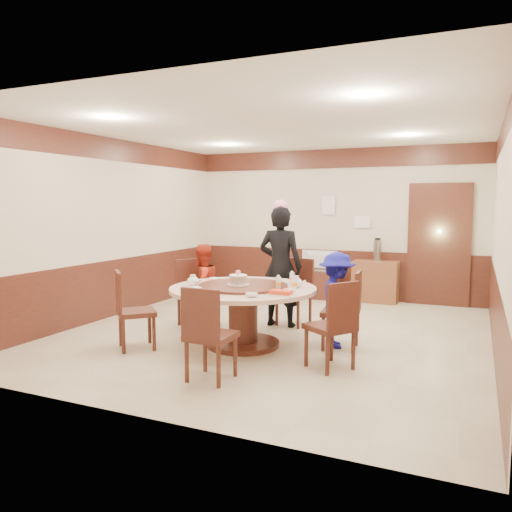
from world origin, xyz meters
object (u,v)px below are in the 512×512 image
at_px(banquet_table, 243,304).
at_px(thermos, 377,251).
at_px(person_blue, 337,300).
at_px(tv_stand, 318,285).
at_px(person_red, 202,286).
at_px(television, 318,261).
at_px(side_cabinet, 375,282).
at_px(person_standing, 280,266).
at_px(birthday_cake, 238,280).
at_px(shrimp_platter, 281,293).

height_order(banquet_table, thermos, thermos).
distance_m(banquet_table, person_blue, 1.17).
bearing_deg(thermos, tv_stand, -178.43).
relative_size(person_red, tv_stand, 1.42).
bearing_deg(person_blue, person_red, 67.02).
height_order(banquet_table, television, television).
distance_m(television, side_cabinet, 1.12).
distance_m(banquet_table, thermos, 3.69).
bearing_deg(person_standing, birthday_cake, 82.73).
bearing_deg(person_red, tv_stand, -177.53).
xyz_separation_m(person_red, thermos, (1.96, 2.90, 0.34)).
relative_size(person_red, shrimp_platter, 4.02).
height_order(person_red, person_blue, person_red).
relative_size(birthday_cake, side_cabinet, 0.34).
height_order(side_cabinet, thermos, thermos).
bearing_deg(shrimp_platter, banquet_table, 150.89).
height_order(banquet_table, shrimp_platter, shrimp_platter).
distance_m(tv_stand, television, 0.45).
bearing_deg(television, thermos, -175.51).
xyz_separation_m(banquet_table, tv_stand, (-0.09, 3.50, -0.28)).
xyz_separation_m(banquet_table, person_blue, (1.08, 0.45, 0.06)).
xyz_separation_m(side_cabinet, thermos, (0.02, 0.00, 0.56)).
bearing_deg(thermos, shrimp_platter, -95.34).
bearing_deg(thermos, birthday_cake, -106.44).
height_order(tv_stand, television, television).
xyz_separation_m(banquet_table, birthday_cake, (-0.05, -0.04, 0.31)).
relative_size(person_standing, side_cabinet, 2.19).
height_order(person_standing, shrimp_platter, person_standing).
height_order(birthday_cake, side_cabinet, birthday_cake).
xyz_separation_m(birthday_cake, shrimp_platter, (0.69, -0.32, -0.07)).
distance_m(person_red, birthday_cake, 1.15).
distance_m(shrimp_platter, tv_stand, 3.96).
distance_m(person_standing, television, 2.34).
bearing_deg(side_cabinet, person_blue, -88.25).
height_order(person_red, tv_stand, person_red).
xyz_separation_m(person_blue, television, (-1.17, 3.05, 0.10)).
xyz_separation_m(person_standing, birthday_cake, (-0.09, -1.21, -0.03)).
xyz_separation_m(person_standing, side_cabinet, (0.94, 2.36, -0.50)).
distance_m(person_red, shrimp_platter, 1.89).
relative_size(person_red, television, 1.74).
bearing_deg(person_red, person_blue, 104.07).
relative_size(person_blue, side_cabinet, 1.49).
relative_size(television, side_cabinet, 0.87).
xyz_separation_m(banquet_table, thermos, (1.01, 3.53, 0.41)).
bearing_deg(tv_stand, shrimp_platter, -79.23).
bearing_deg(television, shrimp_platter, 103.69).
xyz_separation_m(person_red, side_cabinet, (1.94, 2.90, -0.23)).
distance_m(birthday_cake, tv_stand, 3.59).
relative_size(shrimp_platter, thermos, 0.79).
distance_m(person_standing, birthday_cake, 1.22).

